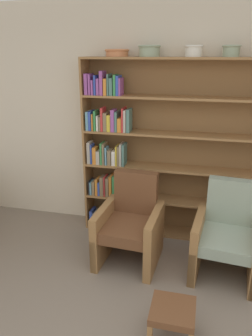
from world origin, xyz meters
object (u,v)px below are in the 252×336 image
Objects in this scene: bowl_slate at (149,50)px; armchair_leather at (130,225)px; bowl_olive at (117,52)px; bookshelf at (165,152)px; bowl_copper at (194,50)px; footstool at (173,314)px; bowl_stoneware at (231,50)px; armchair_cushioned at (227,236)px.

armchair_leather is at bearing -95.06° from bowl_slate.
armchair_leather is at bearing -64.41° from bowl_olive.
bowl_copper is at bearing -4.63° from bookshelf.
footstool is (0.87, -1.65, -1.92)m from bowl_olive.
bowl_stoneware is 0.20× the size of armchair_cushioned.
footstool is at bearing 122.67° from armchair_leather.
bowl_slate is 1.90m from armchair_leather.
bowl_slate reaches higher than bookshelf.
armchair_cushioned is (1.31, -0.64, -1.77)m from bowl_olive.
bookshelf is 12.36× the size of bowl_copper.
armchair_leather is (-0.26, -0.66, -0.65)m from bookshelf.
bowl_slate is at bearing -180.00° from bowl_stoneware.
bookshelf is 0.97m from armchair_leather.
bookshelf is 1.25m from bowl_olive.
bowl_stoneware is 0.56× the size of footstool.
armchair_leather is 1.01m from armchair_cushioned.
bowl_slate reaches higher than bowl_copper.
bowl_olive is 1.90m from armchair_leather.
bowl_slate is 0.26× the size of armchair_leather.
bookshelf is 12.60× the size of bowl_stoneware.
bowl_stoneware reaches higher than bookshelf.
bookshelf is 9.81× the size of bowl_slate.
bookshelf reaches higher than footstool.
armchair_leather is at bearing 119.27° from footstool.
bowl_olive is 2.29m from armchair_cushioned.
bowl_slate is 2.12m from armchair_cushioned.
bookshelf is at bearing -35.86° from armchair_cushioned.
armchair_leather is at bearing -129.46° from bowl_copper.
armchair_cushioned is (0.10, -0.64, -1.79)m from bowl_stoneware.
bowl_copper is 2.55m from footstool.
bowl_stoneware is at bearing 0.00° from bowl_olive.
bowl_olive is 0.29× the size of armchair_leather.
armchair_leather is 1.17m from footstool.
armchair_cushioned is at bearing -53.20° from bowl_copper.
bowl_stoneware is at bearing -1.90° from bookshelf.
bowl_copper reaches higher than armchair_leather.
bowl_copper is 1.02× the size of bowl_stoneware.
bookshelf is 6.99× the size of footstool.
bowl_copper is (0.26, -0.02, 1.14)m from bookshelf.
bowl_copper is at bearing 0.00° from bowl_olive.
bowl_stoneware is at bearing 0.00° from bowl_slate.
armchair_cushioned is 2.74× the size of footstool.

